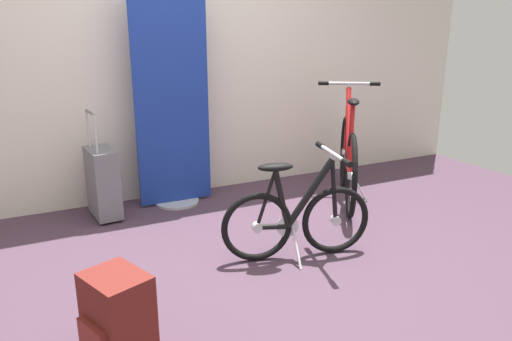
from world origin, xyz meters
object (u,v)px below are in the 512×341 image
display_bike_left (348,158)px  backpack_on_floor (118,320)px  folding_bike_foreground (297,217)px  floor_banner_stand (173,110)px  rolling_suitcase (103,182)px

display_bike_left → backpack_on_floor: size_ratio=2.89×
folding_bike_foreground → backpack_on_floor: (-1.20, -0.53, -0.07)m
backpack_on_floor → display_bike_left: bearing=30.5°
folding_bike_foreground → floor_banner_stand: bearing=106.7°
folding_bike_foreground → backpack_on_floor: bearing=-156.3°
floor_banner_stand → rolling_suitcase: (-0.59, -0.06, -0.50)m
folding_bike_foreground → display_bike_left: size_ratio=0.79×
floor_banner_stand → backpack_on_floor: floor_banner_stand is taller
display_bike_left → backpack_on_floor: bearing=-149.5°
floor_banner_stand → rolling_suitcase: bearing=-173.9°
floor_banner_stand → folding_bike_foreground: (0.39, -1.29, -0.51)m
display_bike_left → rolling_suitcase: bearing=165.3°
floor_banner_stand → display_bike_left: size_ratio=1.45×
rolling_suitcase → backpack_on_floor: 1.77m
display_bike_left → rolling_suitcase: (-1.91, 0.50, -0.08)m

